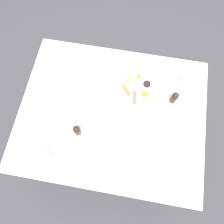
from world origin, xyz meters
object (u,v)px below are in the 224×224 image
water_glass_short (120,117)px  spoon_for_tea (186,114)px  water_glass_tall (57,57)px  knife_by_plate (175,172)px  teacup_with_saucer_right (184,84)px  pepper_grinder (77,131)px  teapot_near (58,86)px  fork_by_plate (163,129)px  teacup_with_saucer_left (46,158)px  salt_grinder (174,97)px  breakfast_plate (136,87)px

water_glass_short → spoon_for_tea: size_ratio=0.69×
water_glass_tall → knife_by_plate: size_ratio=0.64×
teacup_with_saucer_right → pepper_grinder: size_ratio=1.44×
teapot_near → pepper_grinder: bearing=4.4°
teacup_with_saucer_right → water_glass_short: (0.32, -0.40, 0.02)m
water_glass_short → water_glass_tall: bearing=-125.3°
fork_by_plate → pepper_grinder: bearing=-77.5°
teacup_with_saucer_right → fork_by_plate: bearing=-17.9°
teacup_with_saucer_left → salt_grinder: salt_grinder is taller
water_glass_tall → spoon_for_tea: water_glass_tall is taller
salt_grinder → knife_by_plate: size_ratio=0.61×
teapot_near → teacup_with_saucer_right: 0.86m
breakfast_plate → spoon_for_tea: (0.13, 0.35, -0.01)m
teapot_near → teacup_with_saucer_left: teapot_near is taller
breakfast_plate → teacup_with_saucer_right: bearing=103.5°
teacup_with_saucer_left → pepper_grinder: bearing=142.2°
breakfast_plate → teacup_with_saucer_left: size_ratio=1.86×
water_glass_tall → breakfast_plate: bearing=79.2°
teacup_with_saucer_right → water_glass_short: bearing=-50.8°
knife_by_plate → fork_by_plate: bearing=-159.2°
salt_grinder → spoon_for_tea: salt_grinder is taller
teacup_with_saucer_left → pepper_grinder: (-0.19, 0.15, 0.03)m
breakfast_plate → teapot_near: (0.10, -0.52, 0.04)m
breakfast_plate → water_glass_short: size_ratio=2.97×
water_glass_tall → knife_by_plate: bearing=54.7°
teapot_near → knife_by_plate: (0.42, 0.83, -0.05)m
breakfast_plate → teacup_with_saucer_left: teacup_with_saucer_left is taller
knife_by_plate → teapot_near: bearing=-116.6°
teacup_with_saucer_right → water_glass_tall: water_glass_tall is taller
pepper_grinder → knife_by_plate: 0.65m
salt_grinder → knife_by_plate: 0.47m
pepper_grinder → spoon_for_tea: bearing=110.5°
water_glass_tall → knife_by_plate: water_glass_tall is taller
teacup_with_saucer_left → spoon_for_tea: teacup_with_saucer_left is taller
salt_grinder → teacup_with_saucer_left: bearing=-54.3°
breakfast_plate → water_glass_tall: (-0.11, -0.58, 0.05)m
knife_by_plate → spoon_for_tea: (-0.39, 0.04, 0.00)m
water_glass_tall → spoon_for_tea: bearing=75.5°
salt_grinder → water_glass_short: bearing=-59.6°
teacup_with_saucer_left → teacup_with_saucer_right: bearing=129.4°
water_glass_short → salt_grinder: (-0.19, 0.33, 0.01)m
fork_by_plate → teacup_with_saucer_left: bearing=-65.5°
water_glass_short → salt_grinder: 0.39m
teapot_near → knife_by_plate: size_ratio=1.03×
breakfast_plate → water_glass_short: bearing=-17.3°
pepper_grinder → spoon_for_tea: 0.72m
spoon_for_tea → teacup_with_saucer_left: bearing=-61.6°
teapot_near → fork_by_plate: size_ratio=1.03×
breakfast_plate → teapot_near: 0.53m
teacup_with_saucer_right → spoon_for_tea: 0.21m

